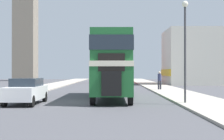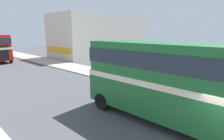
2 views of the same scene
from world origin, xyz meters
TOP-DOWN VIEW (x-y plane):
  - double_decker_bus at (1.22, 2.67)m, footprint 2.43×10.81m
  - pedestrian_walking at (5.96, 12.08)m, footprint 0.36×0.36m
  - shop_building_block at (20.04, 26.75)m, footprint 22.08×8.50m

SIDE VIEW (x-z plane):
  - pedestrian_walking at x=5.96m, z-range 0.24..2.04m
  - double_decker_bus at x=1.22m, z-range 0.41..4.73m
  - shop_building_block at x=20.04m, z-range 0.00..8.05m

